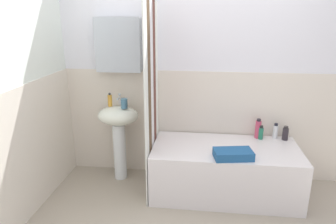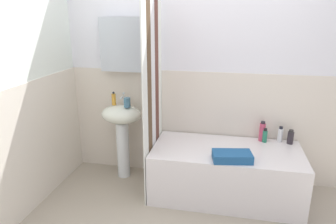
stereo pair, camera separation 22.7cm
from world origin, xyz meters
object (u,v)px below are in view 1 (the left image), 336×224
at_px(bathtub, 224,170).
at_px(shampoo_bottle, 261,133).
at_px(soap_dispenser, 110,100).
at_px(towel_folded, 233,154).
at_px(conditioner_bottle, 285,134).
at_px(lotion_bottle, 258,129).
at_px(toothbrush_cup, 124,103).
at_px(body_wash_bottle, 275,131).
at_px(sink, 118,127).

xyz_separation_m(bathtub, shampoo_bottle, (0.38, 0.26, 0.32)).
relative_size(soap_dispenser, towel_folded, 0.42).
distance_m(conditioner_bottle, towel_folded, 0.77).
relative_size(conditioner_bottle, lotion_bottle, 0.70).
height_order(bathtub, conditioner_bottle, conditioner_bottle).
distance_m(shampoo_bottle, lotion_bottle, 0.05).
height_order(toothbrush_cup, body_wash_bottle, toothbrush_cup).
distance_m(soap_dispenser, lotion_bottle, 1.61).
bearing_deg(lotion_bottle, shampoo_bottle, -47.35).
xyz_separation_m(soap_dispenser, bathtub, (1.23, -0.18, -0.65)).
bearing_deg(towel_folded, lotion_bottle, 60.70).
bearing_deg(toothbrush_cup, conditioner_bottle, 4.68).
bearing_deg(sink, bathtub, -8.45).
bearing_deg(sink, soap_dispenser, 173.02).
bearing_deg(soap_dispenser, towel_folded, -18.29).
bearing_deg(body_wash_bottle, lotion_bottle, -175.89).
bearing_deg(conditioner_bottle, towel_folded, -138.52).
bearing_deg(bathtub, shampoo_bottle, 34.68).
xyz_separation_m(soap_dispenser, toothbrush_cup, (0.17, -0.05, -0.01)).
relative_size(shampoo_bottle, towel_folded, 0.43).
relative_size(sink, shampoo_bottle, 5.64).
bearing_deg(body_wash_bottle, towel_folded, -131.50).
height_order(bathtub, lotion_bottle, lotion_bottle).
relative_size(conditioner_bottle, towel_folded, 0.43).
distance_m(conditioner_bottle, lotion_bottle, 0.28).
xyz_separation_m(body_wash_bottle, shampoo_bottle, (-0.16, -0.04, -0.01)).
bearing_deg(sink, conditioner_bottle, 3.21).
bearing_deg(toothbrush_cup, body_wash_bottle, 6.17).
relative_size(bathtub, towel_folded, 4.19).
height_order(sink, towel_folded, sink).
bearing_deg(towel_folded, toothbrush_cup, 161.42).
xyz_separation_m(lotion_bottle, towel_folded, (-0.30, -0.53, -0.06)).
bearing_deg(body_wash_bottle, soap_dispenser, -175.99).
distance_m(conditioner_bottle, body_wash_bottle, 0.10).
bearing_deg(towel_folded, sink, 160.96).
relative_size(soap_dispenser, bathtub, 0.10).
bearing_deg(sink, body_wash_bottle, 4.55).
bearing_deg(towel_folded, shampoo_bottle, 56.98).
xyz_separation_m(soap_dispenser, shampoo_bottle, (1.60, 0.08, -0.33)).
distance_m(toothbrush_cup, lotion_bottle, 1.45).
relative_size(toothbrush_cup, shampoo_bottle, 0.68).
height_order(soap_dispenser, toothbrush_cup, soap_dispenser).
distance_m(soap_dispenser, towel_folded, 1.39).
distance_m(bathtub, lotion_bottle, 0.58).
bearing_deg(sink, lotion_bottle, 4.60).
bearing_deg(bathtub, conditioner_bottle, 23.22).
distance_m(toothbrush_cup, conditioner_bottle, 1.72).
xyz_separation_m(toothbrush_cup, lotion_bottle, (1.41, 0.16, -0.28)).
bearing_deg(soap_dispenser, bathtub, -8.35).
xyz_separation_m(soap_dispenser, body_wash_bottle, (1.76, 0.12, -0.32)).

